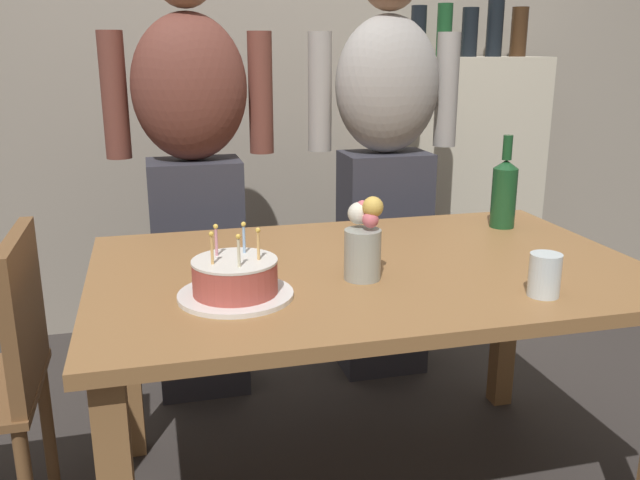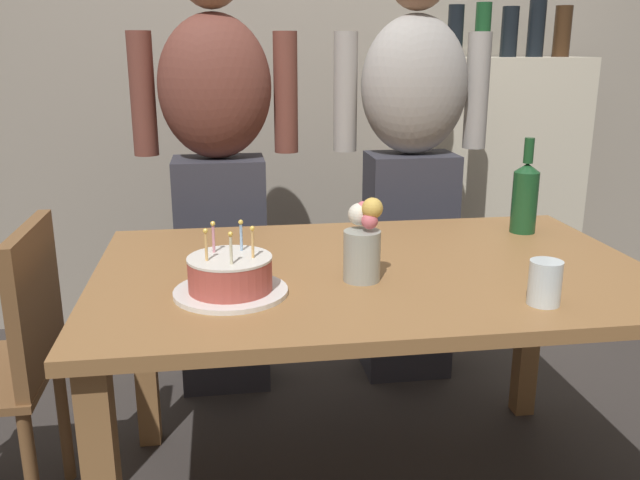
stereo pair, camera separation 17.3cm
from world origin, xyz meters
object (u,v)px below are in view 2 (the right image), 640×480
Objects in this scene: person_man_bearded at (218,170)px; person_woman_cardigan at (411,166)px; flower_vase at (363,244)px; wine_bottle at (525,196)px; dining_chair at (3,356)px; birthday_cake at (230,277)px; water_glass_near at (545,283)px.

person_woman_cardigan is at bearing -180.00° from person_man_bearded.
person_man_bearded reaches higher than flower_vase.
wine_bottle is at bearing 112.94° from person_woman_cardigan.
wine_bottle is 1.40× the size of flower_vase.
wine_bottle is 1.62m from dining_chair.
birthday_cake is at bearing 53.23° from person_woman_cardigan.
person_man_bearded is at bearing 123.12° from water_glass_near.
person_man_bearded is (-0.36, 0.91, 0.04)m from flower_vase.
person_man_bearded is (-0.02, 0.97, 0.09)m from birthday_cake.
wine_bottle reaches higher than dining_chair.
water_glass_near is 1.37m from person_man_bearded.
flower_vase is 0.98m from person_man_bearded.
flower_vase is 1.02m from dining_chair.
birthday_cake is at bearing 166.53° from water_glass_near.
wine_bottle reaches higher than birthday_cake.
dining_chair is at bearing 51.92° from person_man_bearded.
person_man_bearded is 0.75m from person_woman_cardigan.
birthday_cake is 0.74m from water_glass_near.
dining_chair is (-1.56, -0.22, -0.34)m from wine_bottle.
dining_chair is at bearing -171.83° from wine_bottle.
wine_bottle is 1.11m from person_man_bearded.
water_glass_near is at bearing -30.85° from flower_vase.
birthday_cake is 2.64× the size of water_glass_near.
person_man_bearded reaches higher than wine_bottle.
birthday_cake is 0.35m from flower_vase.
wine_bottle is 0.58m from person_woman_cardigan.
water_glass_near is at bearing -110.39° from wine_bottle.
person_man_bearded is 1.02m from dining_chair.
person_man_bearded is (-0.97, 0.53, 0.01)m from wine_bottle.
birthday_cake reaches higher than dining_chair.
flower_vase is 0.13× the size of person_man_bearded.
person_woman_cardigan is (0.72, 0.97, 0.09)m from birthday_cake.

